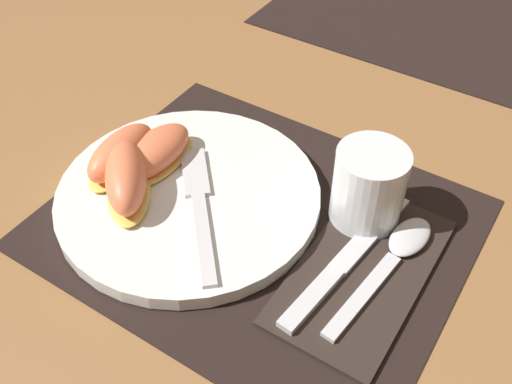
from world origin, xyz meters
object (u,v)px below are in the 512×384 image
(spoon, at_px, (398,252))
(citrus_wedge_2, at_px, (126,179))
(citrus_wedge_0, at_px, (151,156))
(citrus_wedge_1, at_px, (121,155))
(fork, at_px, (199,201))
(plate, at_px, (189,196))
(juice_glass, at_px, (368,191))
(knife, at_px, (345,261))

(spoon, xyz_separation_m, citrus_wedge_2, (-0.27, -0.08, 0.03))
(citrus_wedge_0, xyz_separation_m, citrus_wedge_1, (-0.03, -0.02, 0.00))
(citrus_wedge_1, bearing_deg, spoon, 10.85)
(citrus_wedge_0, bearing_deg, fork, -13.79)
(plate, relative_size, citrus_wedge_0, 2.57)
(spoon, relative_size, citrus_wedge_2, 1.59)
(spoon, xyz_separation_m, fork, (-0.20, -0.06, 0.01))
(juice_glass, height_order, fork, juice_glass)
(juice_glass, bearing_deg, fork, -148.65)
(plate, relative_size, juice_glass, 3.27)
(plate, bearing_deg, fork, -22.55)
(knife, bearing_deg, plate, -176.03)
(juice_glass, distance_m, fork, 0.17)
(juice_glass, bearing_deg, spoon, -31.79)
(knife, height_order, citrus_wedge_1, citrus_wedge_1)
(plate, xyz_separation_m, knife, (0.18, 0.01, -0.00))
(fork, bearing_deg, knife, 7.49)
(knife, distance_m, fork, 0.16)
(fork, xyz_separation_m, citrus_wedge_2, (-0.07, -0.03, 0.02))
(citrus_wedge_0, bearing_deg, knife, 0.48)
(fork, relative_size, citrus_wedge_2, 1.39)
(juice_glass, distance_m, spoon, 0.07)
(spoon, height_order, citrus_wedge_2, citrus_wedge_2)
(fork, height_order, citrus_wedge_2, citrus_wedge_2)
(spoon, relative_size, citrus_wedge_0, 1.63)
(juice_glass, relative_size, citrus_wedge_2, 0.77)
(juice_glass, height_order, knife, juice_glass)
(juice_glass, height_order, citrus_wedge_1, juice_glass)
(citrus_wedge_0, bearing_deg, spoon, 7.97)
(citrus_wedge_2, bearing_deg, citrus_wedge_0, 98.61)
(plate, bearing_deg, citrus_wedge_0, 169.56)
(plate, bearing_deg, juice_glass, 25.81)
(knife, bearing_deg, fork, -172.51)
(knife, distance_m, citrus_wedge_0, 0.24)
(spoon, bearing_deg, citrus_wedge_1, -169.15)
(knife, height_order, citrus_wedge_0, citrus_wedge_0)
(spoon, distance_m, citrus_wedge_0, 0.28)
(juice_glass, bearing_deg, knife, -79.47)
(plate, relative_size, spoon, 1.58)
(fork, xyz_separation_m, citrus_wedge_0, (-0.08, 0.02, 0.01))
(citrus_wedge_0, relative_size, citrus_wedge_1, 1.06)
(spoon, distance_m, citrus_wedge_1, 0.30)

